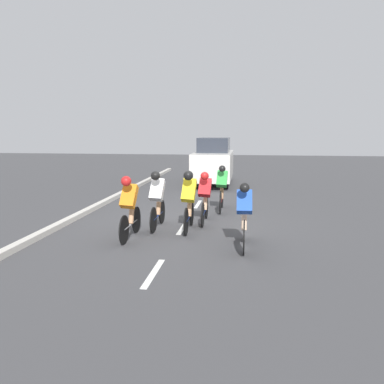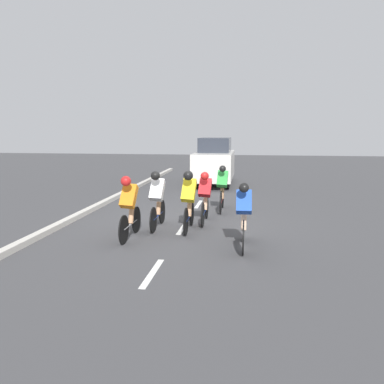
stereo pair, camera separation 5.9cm
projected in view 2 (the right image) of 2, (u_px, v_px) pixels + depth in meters
name	position (u px, v px, depth m)	size (l,w,h in m)	color
ground_plane	(186.00, 223.00, 10.30)	(60.00, 60.00, 0.00)	#424244
lane_stripe_near	(152.00, 273.00, 6.64)	(0.12, 1.40, 0.01)	white
lane_stripe_mid	(183.00, 228.00, 9.77)	(0.12, 1.40, 0.01)	white
lane_stripe_far	(199.00, 204.00, 12.89)	(0.12, 1.40, 0.01)	white
curb	(68.00, 221.00, 10.22)	(0.20, 28.34, 0.14)	beige
cyclist_white	(157.00, 198.00, 9.54)	(0.35, 1.63, 1.52)	black
cyclist_red	(205.00, 196.00, 10.12)	(0.35, 1.66, 1.44)	black
cyclist_green	(222.00, 188.00, 11.67)	(0.35, 1.68, 1.47)	black
cyclist_blue	(244.00, 215.00, 7.93)	(0.33, 1.69, 1.46)	black
cyclist_orange	(129.00, 205.00, 8.61)	(0.35, 1.62, 1.51)	black
cyclist_yellow	(189.00, 199.00, 9.30)	(0.35, 1.63, 1.56)	black
support_car	(215.00, 161.00, 17.59)	(1.70, 4.33, 2.19)	black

